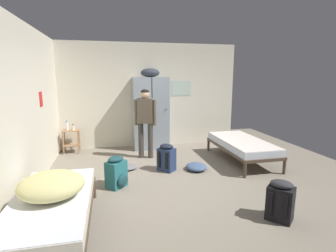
{
  "coord_description": "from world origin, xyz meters",
  "views": [
    {
      "loc": [
        -1.06,
        -4.44,
        1.88
      ],
      "look_at": [
        0.0,
        0.24,
        0.95
      ],
      "focal_mm": 27.69,
      "sensor_mm": 36.0,
      "label": 1
    }
  ],
  "objects": [
    {
      "name": "bedding_heap",
      "position": [
        -1.76,
        -1.4,
        0.64
      ],
      "size": [
        0.74,
        0.71,
        0.29
      ],
      "color": "#D1C67F",
      "rests_on": "bed_left_front"
    },
    {
      "name": "backpack_black",
      "position": [
        1.09,
        -1.68,
        0.26
      ],
      "size": [
        0.42,
        0.41,
        0.55
      ],
      "color": "black",
      "rests_on": "ground_plane"
    },
    {
      "name": "lotion_bottle",
      "position": [
        -1.96,
        2.13,
        0.64
      ],
      "size": [
        0.06,
        0.06,
        0.15
      ],
      "color": "white",
      "rests_on": "shelf_unit"
    },
    {
      "name": "clothes_pile_denim",
      "position": [
        0.61,
        0.32,
        0.06
      ],
      "size": [
        0.42,
        0.46,
        0.13
      ],
      "color": "#42567A",
      "rests_on": "ground_plane"
    },
    {
      "name": "clothes_pile_grey",
      "position": [
        -0.78,
        0.68,
        0.04
      ],
      "size": [
        0.44,
        0.39,
        0.09
      ],
      "color": "slate",
      "rests_on": "ground_plane"
    },
    {
      "name": "locker_bank",
      "position": [
        -0.03,
        2.15,
        0.97
      ],
      "size": [
        0.9,
        0.55,
        2.07
      ],
      "color": "#8C99A3",
      "rests_on": "ground_plane"
    },
    {
      "name": "shelf_unit",
      "position": [
        -2.03,
        2.17,
        0.35
      ],
      "size": [
        0.38,
        0.3,
        0.57
      ],
      "color": "#99704C",
      "rests_on": "ground_plane"
    },
    {
      "name": "water_bottle",
      "position": [
        -2.11,
        2.19,
        0.68
      ],
      "size": [
        0.07,
        0.07,
        0.23
      ],
      "color": "white",
      "rests_on": "shelf_unit"
    },
    {
      "name": "bed_right",
      "position": [
        1.78,
        0.64,
        0.38
      ],
      "size": [
        0.9,
        1.9,
        0.49
      ],
      "color": "#473828",
      "rests_on": "ground_plane"
    },
    {
      "name": "bed_left_front",
      "position": [
        -1.78,
        -1.41,
        0.38
      ],
      "size": [
        0.9,
        1.9,
        0.49
      ],
      "color": "#473828",
      "rests_on": "ground_plane"
    },
    {
      "name": "backpack_teal",
      "position": [
        -0.99,
        -0.17,
        0.26
      ],
      "size": [
        0.42,
        0.42,
        0.55
      ],
      "color": "#23666B",
      "rests_on": "ground_plane"
    },
    {
      "name": "person_traveler",
      "position": [
        -0.28,
        1.35,
        0.96
      ],
      "size": [
        0.48,
        0.29,
        1.59
      ],
      "color": "#3D3833",
      "rests_on": "ground_plane"
    },
    {
      "name": "ground_plane",
      "position": [
        0.0,
        0.0,
        0.0
      ],
      "size": [
        7.79,
        7.79,
        0.0
      ],
      "primitive_type": "plane",
      "color": "gray"
    },
    {
      "name": "room_backdrop",
      "position": [
        -1.19,
        1.22,
        1.36
      ],
      "size": [
        4.77,
        4.93,
        2.73
      ],
      "color": "beige",
      "rests_on": "ground_plane"
    },
    {
      "name": "backpack_navy",
      "position": [
        0.02,
        0.43,
        0.26
      ],
      "size": [
        0.42,
        0.42,
        0.55
      ],
      "color": "navy",
      "rests_on": "ground_plane"
    }
  ]
}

